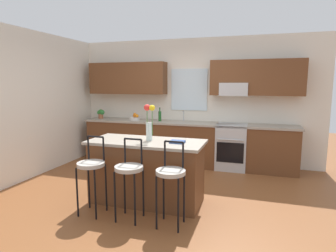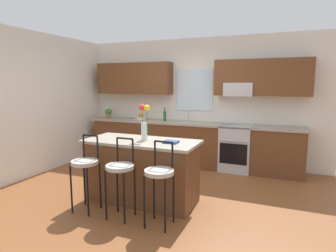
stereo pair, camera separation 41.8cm
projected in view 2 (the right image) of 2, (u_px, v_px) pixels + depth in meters
ground_plane at (157, 192)px, 4.59m from camera, size 14.00×14.00×0.00m
wall_left at (46, 103)px, 5.63m from camera, size 0.12×4.60×2.70m
back_wall_assembly at (195, 94)px, 6.16m from camera, size 5.60×0.50×2.70m
counter_run at (190, 143)px, 6.07m from camera, size 4.56×0.64×0.92m
sink_faucet at (188, 115)px, 6.14m from camera, size 0.02×0.13×0.23m
oven_range at (236, 148)px, 5.68m from camera, size 0.60×0.64×0.92m
kitchen_island at (142, 171)px, 4.18m from camera, size 1.67×0.75×0.92m
bar_stool_near at (85, 166)px, 3.83m from camera, size 0.36×0.36×1.04m
bar_stool_middle at (120, 170)px, 3.62m from camera, size 0.36×0.36×1.04m
bar_stool_far at (159, 176)px, 3.41m from camera, size 0.36×0.36×1.04m
flower_vase at (144, 122)px, 4.10m from camera, size 0.17×0.09×0.52m
cookbook at (171, 142)px, 3.92m from camera, size 0.20×0.15×0.03m
fruit_bowl_oranges at (141, 117)px, 6.44m from camera, size 0.24×0.24×0.16m
bottle_olive_oil at (165, 116)px, 6.20m from camera, size 0.06×0.06×0.30m
potted_plant_small at (108, 113)px, 6.76m from camera, size 0.19×0.13×0.22m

